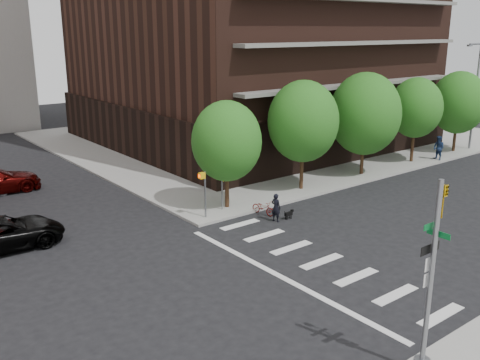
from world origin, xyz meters
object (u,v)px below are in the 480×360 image
(traffic_signal, at_px, (430,292))
(pedestrian_far, at_px, (439,148))
(scooter, at_px, (263,208))
(dog_walker, at_px, (276,207))
(parked_car_black, at_px, (2,234))

(traffic_signal, xyz_separation_m, pedestrian_far, (24.53, 14.99, -1.60))
(pedestrian_far, bearing_deg, scooter, -76.30)
(traffic_signal, relative_size, dog_walker, 3.80)
(parked_car_black, bearing_deg, traffic_signal, -155.69)
(parked_car_black, distance_m, dog_walker, 13.80)
(scooter, bearing_deg, dog_walker, -107.78)
(scooter, distance_m, pedestrian_far, 19.05)
(traffic_signal, height_order, parked_car_black, traffic_signal)
(scooter, xyz_separation_m, pedestrian_far, (19.01, 1.00, 0.70))
(parked_car_black, height_order, scooter, parked_car_black)
(traffic_signal, distance_m, scooter, 15.22)
(traffic_signal, xyz_separation_m, scooter, (5.52, 13.99, -2.29))
(scooter, relative_size, dog_walker, 0.98)
(traffic_signal, relative_size, scooter, 3.90)
(parked_car_black, height_order, dog_walker, parked_car_black)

